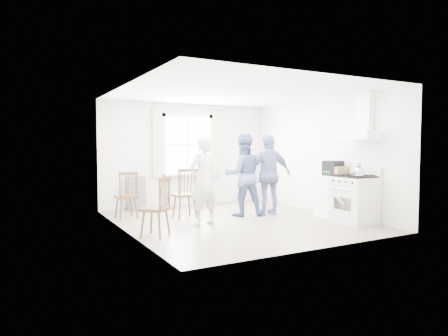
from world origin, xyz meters
The scene contains 16 objects.
room_shell centered at (0.00, 0.00, 1.30)m, with size 4.62×5.12×2.64m.
window_assembly centered at (0.00, 2.45, 1.46)m, with size 1.88×0.24×1.70m.
range_hood centered at (2.07, -1.35, 1.90)m, with size 0.45×0.76×0.94m.
shelf_unit centered at (-1.40, 2.33, 0.40)m, with size 0.40×0.30×0.80m, color slate.
gas_stove centered at (1.91, -1.35, 0.48)m, with size 0.68×0.76×1.12m.
kettle centered at (1.76, -1.59, 1.04)m, with size 0.19×0.19×0.27m.
low_cabinet centered at (1.98, -0.65, 0.45)m, with size 0.50×0.55×0.90m, color white.
stereo_stack centered at (1.98, -0.67, 1.06)m, with size 0.39×0.36×0.32m.
cardboard_box centered at (2.00, -0.85, 1.00)m, with size 0.31×0.22×0.20m, color olive.
windsor_chair_a centered at (-1.89, 1.24, 0.61)m, with size 0.44×0.43×1.00m.
windsor_chair_b centered at (-0.78, 0.73, 0.65)m, with size 0.46×0.45×1.07m.
windsor_chair_c centered at (-1.82, -0.60, 0.62)m, with size 0.60×0.60×1.02m.
person_left centered at (-0.77, -0.06, 0.86)m, with size 0.63×0.63×1.72m, color silver.
person_mid centered at (0.43, 0.44, 0.90)m, with size 0.87×0.87×1.80m, color #475C84.
person_right centered at (1.00, 0.26, 0.90)m, with size 1.05×1.05×1.79m, color navy.
potted_plant centered at (0.36, 2.36, 1.03)m, with size 0.20×0.20×0.37m, color #306C36.
Camera 1 is at (-4.09, -6.96, 1.55)m, focal length 32.00 mm.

